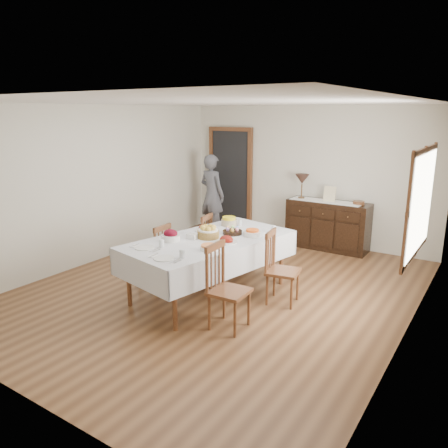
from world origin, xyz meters
The scene contains 26 objects.
ground centered at (0.00, 0.00, 0.00)m, with size 6.00×6.00×0.00m, color brown.
room_shell centered at (-0.15, 0.42, 1.64)m, with size 5.02×6.02×2.65m.
dining_table centered at (-0.03, -0.22, 0.72)m, with size 1.65×2.55×0.81m.
chair_left_near centered at (-0.85, -0.39, 0.47)m, with size 0.40×0.40×0.93m.
chair_left_far centered at (-0.67, 0.42, 0.48)m, with size 0.46×0.46×0.94m.
chair_right_near centered at (0.67, -0.90, 0.51)m, with size 0.44×0.44×1.01m.
chair_right_far centered at (0.89, 0.08, 0.49)m, with size 0.47×0.47×0.98m.
sideboard centered at (0.58, 2.72, 0.45)m, with size 1.49×0.54×0.89m.
person centered at (-1.79, 2.38, 0.88)m, with size 0.55×0.35×1.77m, color #51535C.
bread_basket centered at (-0.07, -0.19, 0.89)m, with size 0.30×0.30×0.18m.
egg_basket centered at (0.11, 0.15, 0.84)m, with size 0.28×0.28×0.11m.
ham_platter_a centered at (-0.31, 0.07, 0.84)m, with size 0.29×0.29×0.11m.
ham_platter_b centered at (0.26, -0.24, 0.84)m, with size 0.30×0.30×0.11m.
beet_bowl centered at (-0.40, -0.58, 0.88)m, with size 0.26×0.26×0.16m.
carrot_bowl centered at (0.40, 0.21, 0.85)m, with size 0.25×0.25×0.10m.
pineapple_bowl centered at (-0.19, 0.53, 0.87)m, with size 0.24×0.24×0.13m.
casserole_dish centered at (0.26, -0.64, 0.84)m, with size 0.22×0.22×0.07m.
butter_dish centered at (-0.22, -0.35, 0.84)m, with size 0.16×0.12×0.07m.
setting_left centered at (-0.42, -0.97, 0.83)m, with size 0.44×0.31×0.10m.
setting_right centered at (0.06, -1.15, 0.83)m, with size 0.44×0.31×0.10m.
glass_far_a centered at (-0.04, 0.61, 0.86)m, with size 0.06×0.06×0.10m.
glass_far_b centered at (0.57, 0.51, 0.86)m, with size 0.06×0.06×0.11m.
runner centered at (0.53, 2.69, 0.90)m, with size 1.30×0.35×0.01m.
table_lamp centered at (0.04, 2.70, 1.25)m, with size 0.26×0.26×0.46m.
picture_frame centered at (0.59, 2.71, 1.03)m, with size 0.22×0.08×0.28m.
deco_bowl centered at (1.11, 2.74, 0.92)m, with size 0.20×0.20×0.06m.
Camera 1 is at (3.25, -4.87, 2.47)m, focal length 35.00 mm.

